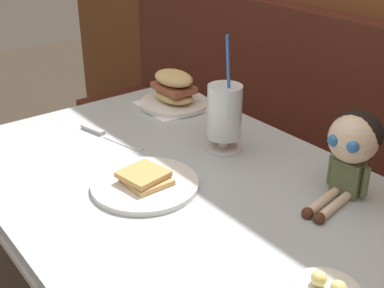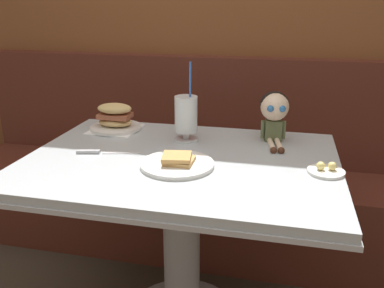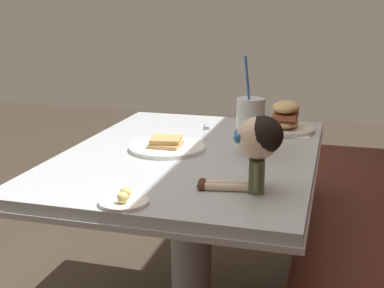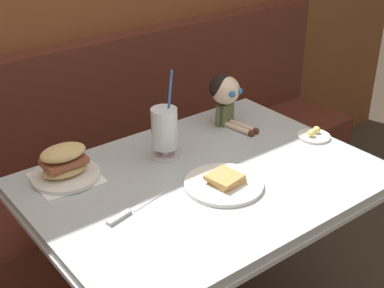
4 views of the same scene
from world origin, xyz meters
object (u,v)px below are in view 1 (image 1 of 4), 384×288
(sandwich_plate, at_px, (174,92))
(seated_doll, at_px, (353,143))
(toast_plate, at_px, (145,183))
(milkshake_glass, at_px, (224,114))
(butter_knife, at_px, (101,133))

(sandwich_plate, bearing_deg, seated_doll, -0.45)
(toast_plate, distance_m, milkshake_glass, 0.29)
(butter_knife, distance_m, seated_doll, 0.69)
(milkshake_glass, bearing_deg, seated_doll, 12.48)
(milkshake_glass, relative_size, butter_knife, 1.35)
(toast_plate, relative_size, seated_doll, 1.11)
(toast_plate, height_order, sandwich_plate, sandwich_plate)
(sandwich_plate, height_order, seated_doll, seated_doll)
(sandwich_plate, relative_size, butter_knife, 0.94)
(toast_plate, relative_size, milkshake_glass, 0.79)
(toast_plate, relative_size, sandwich_plate, 1.14)
(toast_plate, xyz_separation_m, sandwich_plate, (-0.37, 0.35, 0.03))
(seated_doll, bearing_deg, milkshake_glass, -167.52)
(toast_plate, bearing_deg, sandwich_plate, 136.56)
(milkshake_glass, height_order, sandwich_plate, milkshake_glass)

